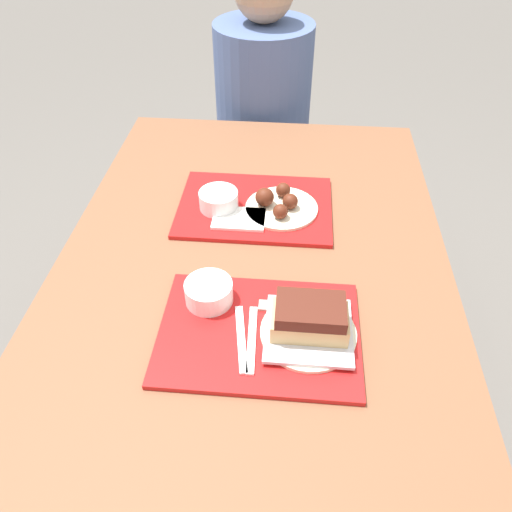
{
  "coord_description": "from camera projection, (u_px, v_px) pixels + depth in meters",
  "views": [
    {
      "loc": [
        0.08,
        -0.85,
        1.57
      ],
      "look_at": [
        0.01,
        -0.0,
        0.8
      ],
      "focal_mm": 35.0,
      "sensor_mm": 36.0,
      "label": 1
    }
  ],
  "objects": [
    {
      "name": "ground_plane",
      "position": [
        253.0,
        433.0,
        1.68
      ],
      "size": [
        12.0,
        12.0,
        0.0
      ],
      "primitive_type": "plane",
      "color": "#605B56"
    },
    {
      "name": "picnic_table",
      "position": [
        252.0,
        296.0,
        1.24
      ],
      "size": [
        0.94,
        1.48,
        0.76
      ],
      "color": "brown",
      "rests_on": "ground_plane"
    },
    {
      "name": "picnic_bench_far",
      "position": [
        273.0,
        179.0,
        2.13
      ],
      "size": [
        0.89,
        0.28,
        0.47
      ],
      "color": "brown",
      "rests_on": "ground_plane"
    },
    {
      "name": "tray_near",
      "position": [
        259.0,
        333.0,
        1.02
      ],
      "size": [
        0.41,
        0.3,
        0.01
      ],
      "color": "red",
      "rests_on": "picnic_table"
    },
    {
      "name": "tray_far",
      "position": [
        255.0,
        207.0,
        1.35
      ],
      "size": [
        0.41,
        0.3,
        0.01
      ],
      "color": "red",
      "rests_on": "picnic_table"
    },
    {
      "name": "bowl_coleslaw_near",
      "position": [
        209.0,
        291.0,
        1.06
      ],
      "size": [
        0.1,
        0.1,
        0.05
      ],
      "color": "white",
      "rests_on": "tray_near"
    },
    {
      "name": "brisket_sandwich_plate",
      "position": [
        309.0,
        323.0,
        0.99
      ],
      "size": [
        0.2,
        0.2,
        0.09
      ],
      "color": "beige",
      "rests_on": "tray_near"
    },
    {
      "name": "plastic_fork_near",
      "position": [
        241.0,
        338.0,
        1.0
      ],
      "size": [
        0.04,
        0.17,
        0.0
      ],
      "color": "white",
      "rests_on": "tray_near"
    },
    {
      "name": "plastic_knife_near",
      "position": [
        252.0,
        339.0,
        1.0
      ],
      "size": [
        0.02,
        0.17,
        0.0
      ],
      "color": "white",
      "rests_on": "tray_near"
    },
    {
      "name": "condiment_packet",
      "position": [
        267.0,
        306.0,
        1.06
      ],
      "size": [
        0.04,
        0.03,
        0.01
      ],
      "color": "#A59E93",
      "rests_on": "tray_near"
    },
    {
      "name": "bowl_coleslaw_far",
      "position": [
        219.0,
        199.0,
        1.32
      ],
      "size": [
        0.1,
        0.1,
        0.05
      ],
      "color": "white",
      "rests_on": "tray_far"
    },
    {
      "name": "wings_plate_far",
      "position": [
        279.0,
        204.0,
        1.32
      ],
      "size": [
        0.19,
        0.19,
        0.06
      ],
      "color": "beige",
      "rests_on": "tray_far"
    },
    {
      "name": "napkin_far",
      "position": [
        239.0,
        219.0,
        1.29
      ],
      "size": [
        0.13,
        0.09,
        0.01
      ],
      "color": "white",
      "rests_on": "tray_far"
    },
    {
      "name": "person_seated_across",
      "position": [
        263.0,
        90.0,
        1.88
      ],
      "size": [
        0.36,
        0.36,
        0.76
      ],
      "color": "#4C6093",
      "rests_on": "picnic_bench_far"
    }
  ]
}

